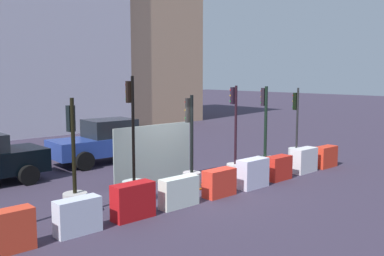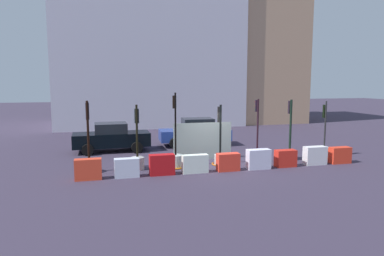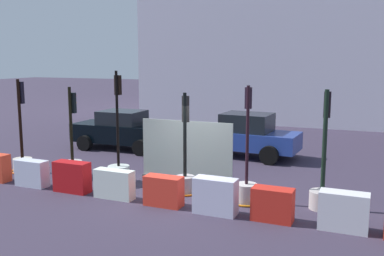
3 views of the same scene
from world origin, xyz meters
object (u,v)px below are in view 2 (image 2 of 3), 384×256
(construction_barrier_2, at_px, (162,165))
(traffic_light_1, at_px, (137,156))
(construction_barrier_5, at_px, (258,159))
(construction_barrier_8, at_px, (340,155))
(construction_barrier_7, at_px, (315,156))
(construction_barrier_0, at_px, (88,169))
(construction_barrier_6, at_px, (285,158))
(traffic_light_5, at_px, (290,148))
(construction_barrier_4, at_px, (228,162))
(car_blue_estate, at_px, (195,132))
(car_black_sedan, at_px, (112,137))
(traffic_light_6, at_px, (324,149))
(construction_barrier_1, at_px, (127,168))
(traffic_light_2, at_px, (176,157))
(traffic_light_0, at_px, (89,161))
(traffic_light_3, at_px, (220,153))
(construction_barrier_3, at_px, (195,164))
(traffic_light_4, at_px, (257,153))

(construction_barrier_2, bearing_deg, traffic_light_1, 126.97)
(construction_barrier_5, height_order, construction_barrier_8, construction_barrier_5)
(construction_barrier_7, height_order, construction_barrier_8, construction_barrier_7)
(construction_barrier_0, distance_m, construction_barrier_6, 8.84)
(traffic_light_5, relative_size, construction_barrier_4, 3.04)
(construction_barrier_4, relative_size, car_blue_estate, 0.23)
(construction_barrier_4, xyz_separation_m, construction_barrier_8, (5.80, 0.01, 0.00))
(construction_barrier_0, distance_m, construction_barrier_5, 7.43)
(traffic_light_1, xyz_separation_m, car_black_sedan, (-0.98, 4.62, 0.21))
(construction_barrier_7, bearing_deg, traffic_light_6, 42.26)
(construction_barrier_1, bearing_deg, traffic_light_2, 26.60)
(construction_barrier_5, bearing_deg, construction_barrier_4, 178.27)
(traffic_light_5, bearing_deg, car_blue_estate, 124.98)
(traffic_light_0, distance_m, car_blue_estate, 8.12)
(traffic_light_6, bearing_deg, traffic_light_3, -179.12)
(construction_barrier_8, bearing_deg, traffic_light_5, 145.46)
(car_blue_estate, bearing_deg, construction_barrier_5, -79.69)
(construction_barrier_5, relative_size, construction_barrier_7, 1.00)
(construction_barrier_2, height_order, construction_barrier_4, construction_barrier_2)
(traffic_light_5, height_order, construction_barrier_5, traffic_light_5)
(traffic_light_2, relative_size, construction_barrier_8, 3.36)
(construction_barrier_4, bearing_deg, construction_barrier_2, 178.94)
(construction_barrier_4, height_order, construction_barrier_6, construction_barrier_6)
(traffic_light_2, distance_m, construction_barrier_3, 1.35)
(construction_barrier_1, distance_m, construction_barrier_6, 7.31)
(construction_barrier_0, bearing_deg, traffic_light_6, 6.15)
(construction_barrier_6, bearing_deg, traffic_light_5, 53.45)
(traffic_light_1, bearing_deg, car_blue_estate, 51.51)
(traffic_light_1, relative_size, construction_barrier_6, 3.02)
(traffic_light_4, distance_m, construction_barrier_7, 2.74)
(construction_barrier_2, xyz_separation_m, construction_barrier_8, (8.77, -0.05, -0.05))
(construction_barrier_7, bearing_deg, construction_barrier_0, -179.99)
(traffic_light_5, distance_m, construction_barrier_8, 2.39)
(traffic_light_1, distance_m, car_blue_estate, 6.66)
(traffic_light_6, height_order, construction_barrier_2, traffic_light_6)
(traffic_light_4, relative_size, construction_barrier_2, 2.93)
(traffic_light_6, height_order, construction_barrier_3, traffic_light_6)
(traffic_light_0, height_order, construction_barrier_8, traffic_light_0)
(traffic_light_0, relative_size, construction_barrier_2, 2.95)
(traffic_light_4, distance_m, construction_barrier_8, 4.04)
(construction_barrier_3, relative_size, car_black_sedan, 0.27)
(traffic_light_5, distance_m, traffic_light_6, 2.02)
(traffic_light_4, xyz_separation_m, car_black_sedan, (-6.77, 4.78, 0.34))
(construction_barrier_6, relative_size, construction_barrier_7, 0.91)
(traffic_light_3, bearing_deg, construction_barrier_6, -23.56)
(construction_barrier_0, xyz_separation_m, construction_barrier_3, (4.46, -0.05, -0.03))
(traffic_light_4, relative_size, car_blue_estate, 0.70)
(construction_barrier_8, bearing_deg, construction_barrier_7, 177.45)
(traffic_light_1, distance_m, construction_barrier_3, 2.67)
(construction_barrier_4, height_order, car_black_sedan, car_black_sedan)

